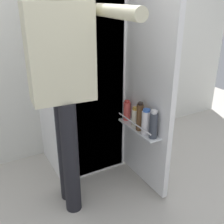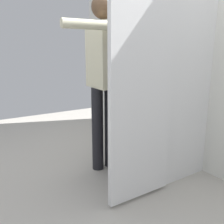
{
  "view_description": "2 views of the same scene",
  "coord_description": "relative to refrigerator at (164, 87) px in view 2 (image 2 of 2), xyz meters",
  "views": [
    {
      "loc": [
        -0.88,
        -1.67,
        1.53
      ],
      "look_at": [
        -0.0,
        -0.09,
        0.76
      ],
      "focal_mm": 43.22,
      "sensor_mm": 36.0,
      "label": 1
    },
    {
      "loc": [
        1.79,
        -1.27,
        1.22
      ],
      "look_at": [
        -0.04,
        -0.09,
        0.7
      ],
      "focal_mm": 38.85,
      "sensor_mm": 36.0,
      "label": 2
    }
  ],
  "objects": [
    {
      "name": "refrigerator",
      "position": [
        0.0,
        0.0,
        0.0
      ],
      "size": [
        0.68,
        1.2,
        1.79
      ],
      "color": "white",
      "rests_on": "ground_plane"
    },
    {
      "name": "ground_plane",
      "position": [
        -0.02,
        -0.5,
        -0.9
      ],
      "size": [
        6.17,
        6.17,
        0.0
      ],
      "primitive_type": "plane",
      "color": "#B7B2A8"
    },
    {
      "name": "person",
      "position": [
        -0.34,
        -0.5,
        0.18
      ],
      "size": [
        0.56,
        0.78,
        1.77
      ],
      "color": "black",
      "rests_on": "ground_plane"
    },
    {
      "name": "kitchen_wall",
      "position": [
        -0.02,
        0.39,
        0.4
      ],
      "size": [
        4.4,
        0.1,
        2.59
      ],
      "primitive_type": "cube",
      "color": "silver",
      "rests_on": "ground_plane"
    }
  ]
}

